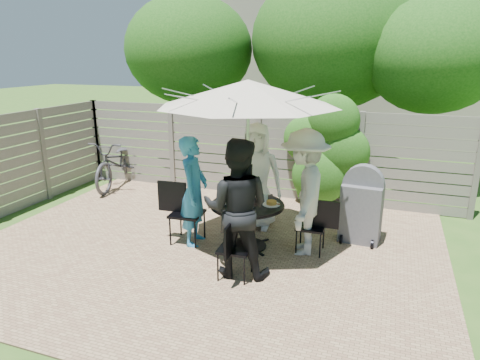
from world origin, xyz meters
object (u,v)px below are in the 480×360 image
(umbrella, at_px, (248,93))
(plate_right, at_px, (271,203))
(patio_table, at_px, (247,217))
(chair_back, at_px, (257,208))
(plate_left, at_px, (224,200))
(bbq_grill, at_px, (362,207))
(person_right, at_px, (304,193))
(person_front, at_px, (237,209))
(glass_back, at_px, (244,193))
(glass_left, at_px, (229,200))
(chair_right, at_px, (311,237))
(glass_front, at_px, (252,205))
(person_left, at_px, (194,192))
(plate_front, at_px, (243,210))
(chair_left, at_px, (187,225))
(coffee_cup, at_px, (256,195))
(person_back, at_px, (256,176))
(chair_front, at_px, (235,260))
(glass_right, at_px, (266,198))
(plate_back, at_px, (251,194))
(bicycle, at_px, (118,162))
(syrup_jug, at_px, (244,197))

(umbrella, xyz_separation_m, plate_right, (0.36, 0.06, -1.60))
(patio_table, distance_m, chair_back, 0.99)
(plate_left, relative_size, bbq_grill, 0.21)
(person_right, relative_size, plate_left, 7.19)
(patio_table, bearing_deg, person_right, 9.02)
(person_front, distance_m, plate_left, 0.92)
(glass_back, bearing_deg, glass_left, -103.98)
(chair_right, height_order, glass_front, glass_front)
(person_left, bearing_deg, glass_left, -100.42)
(plate_front, bearing_deg, plate_left, 144.02)
(person_front, bearing_deg, chair_left, -40.70)
(person_front, height_order, coffee_cup, person_front)
(person_right, bearing_deg, coffee_cup, -106.77)
(plate_front, xyz_separation_m, glass_left, (-0.30, 0.21, 0.05))
(chair_right, distance_m, plate_left, 1.41)
(person_back, xyz_separation_m, chair_front, (0.28, -1.77, -0.64))
(chair_right, height_order, glass_left, glass_left)
(chair_right, distance_m, glass_right, 0.89)
(patio_table, xyz_separation_m, plate_front, (0.06, -0.36, 0.24))
(chair_left, distance_m, chair_right, 1.93)
(chair_back, bearing_deg, coffee_cup, 13.23)
(glass_front, height_order, glass_right, same)
(chair_back, xyz_separation_m, glass_right, (0.39, -0.81, 0.49))
(glass_left, bearing_deg, glass_back, 76.02)
(person_left, bearing_deg, plate_right, -90.00)
(chair_right, relative_size, person_right, 0.45)
(chair_back, distance_m, bbq_grill, 1.77)
(bbq_grill, bearing_deg, plate_back, -159.23)
(patio_table, distance_m, bicycle, 4.30)
(person_left, height_order, plate_right, person_left)
(umbrella, bearing_deg, coffee_cup, 74.58)
(glass_front, bearing_deg, bbq_grill, 36.52)
(coffee_cup, height_order, bbq_grill, bbq_grill)
(glass_left, bearing_deg, chair_left, -179.53)
(syrup_jug, relative_size, bbq_grill, 0.13)
(chair_back, distance_m, bicycle, 3.79)
(chair_back, height_order, plate_left, chair_back)
(patio_table, relative_size, person_right, 0.67)
(patio_table, bearing_deg, chair_front, -81.06)
(person_back, distance_m, chair_right, 1.43)
(patio_table, relative_size, chair_left, 1.27)
(person_front, relative_size, glass_front, 13.32)
(patio_table, height_order, chair_front, chair_front)
(plate_back, xyz_separation_m, glass_right, (0.30, -0.21, 0.05))
(syrup_jug, bearing_deg, glass_right, 18.77)
(plate_right, bearing_deg, person_back, 122.47)
(chair_front, xyz_separation_m, bbq_grill, (1.45, 1.79, 0.31))
(person_left, height_order, chair_right, person_left)
(person_left, relative_size, plate_front, 6.57)
(chair_left, relative_size, plate_front, 3.79)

